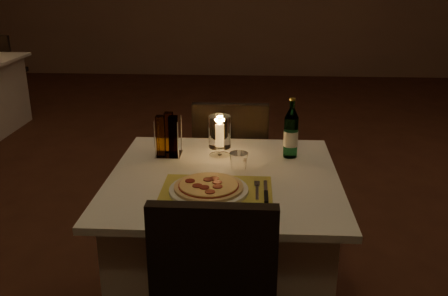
# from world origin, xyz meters

# --- Properties ---
(floor) EXTENTS (8.00, 10.00, 0.02)m
(floor) POSITION_xyz_m (0.00, 0.00, -0.01)
(floor) COLOR #482417
(floor) RESTS_ON ground
(main_table) EXTENTS (1.00, 1.00, 0.74)m
(main_table) POSITION_xyz_m (0.08, -0.79, 0.37)
(main_table) COLOR silver
(main_table) RESTS_ON ground
(chair_far) EXTENTS (0.42, 0.42, 0.90)m
(chair_far) POSITION_xyz_m (0.08, -0.08, 0.55)
(chair_far) COLOR black
(chair_far) RESTS_ON ground
(placemat) EXTENTS (0.45, 0.34, 0.00)m
(placemat) POSITION_xyz_m (0.06, -0.97, 0.74)
(placemat) COLOR gold
(placemat) RESTS_ON main_table
(plate) EXTENTS (0.32, 0.32, 0.01)m
(plate) POSITION_xyz_m (0.03, -0.97, 0.75)
(plate) COLOR white
(plate) RESTS_ON placemat
(pizza) EXTENTS (0.28, 0.28, 0.02)m
(pizza) POSITION_xyz_m (0.03, -0.97, 0.77)
(pizza) COLOR #D8B77F
(pizza) RESTS_ON plate
(fork) EXTENTS (0.02, 0.18, 0.00)m
(fork) POSITION_xyz_m (0.23, -0.94, 0.75)
(fork) COLOR silver
(fork) RESTS_ON placemat
(knife) EXTENTS (0.02, 0.22, 0.01)m
(knife) POSITION_xyz_m (0.26, -1.00, 0.75)
(knife) COLOR black
(knife) RESTS_ON placemat
(tumbler) EXTENTS (0.08, 0.08, 0.08)m
(tumbler) POSITION_xyz_m (0.15, -0.73, 0.78)
(tumbler) COLOR white
(tumbler) RESTS_ON main_table
(water_bottle) EXTENTS (0.07, 0.07, 0.29)m
(water_bottle) POSITION_xyz_m (0.39, -0.54, 0.86)
(water_bottle) COLOR #549D6B
(water_bottle) RESTS_ON main_table
(hurricane_candle) EXTENTS (0.11, 0.11, 0.20)m
(hurricane_candle) POSITION_xyz_m (0.05, -0.56, 0.86)
(hurricane_candle) COLOR white
(hurricane_candle) RESTS_ON main_table
(cruet_caddy) EXTENTS (0.12, 0.12, 0.21)m
(cruet_caddy) POSITION_xyz_m (-0.20, -0.57, 0.84)
(cruet_caddy) COLOR white
(cruet_caddy) RESTS_ON main_table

